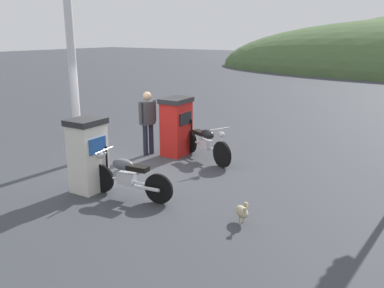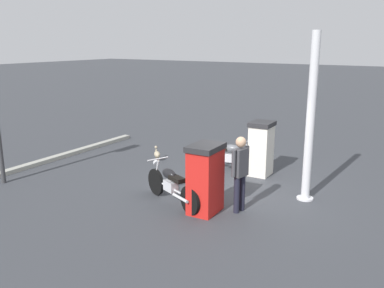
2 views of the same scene
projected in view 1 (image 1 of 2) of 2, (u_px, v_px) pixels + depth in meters
The scene contains 8 objects.
ground_plane at pixel (136, 169), 9.84m from camera, with size 120.00×120.00×0.00m, color #383A3F.
fuel_pump_near at pixel (88, 155), 8.33m from camera, with size 0.66×0.74×1.54m.
fuel_pump_far at pixel (176, 126), 10.83m from camera, with size 0.67×0.88×1.55m.
motorcycle_near_pump at pixel (127, 176), 8.04m from camera, with size 1.96×0.56×0.94m.
motorcycle_far_pump at pixel (205, 143), 10.43m from camera, with size 2.00×0.98×0.97m.
attendant_person at pixel (148, 119), 10.77m from camera, with size 0.27×0.58×1.71m.
wandering_duck at pixel (242, 211), 7.02m from camera, with size 0.40×0.38×0.45m.
canopy_support_pole at pixel (74, 88), 9.86m from camera, with size 0.40×0.40×3.95m.
Camera 1 is at (6.30, -7.00, 3.22)m, focal length 37.82 mm.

